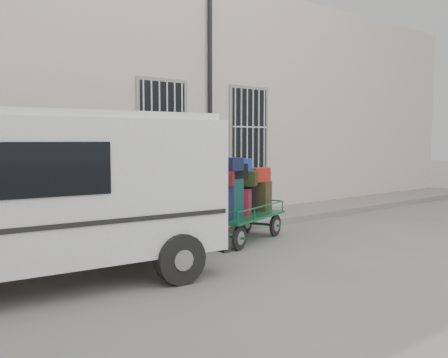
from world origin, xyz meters
name	(u,v)px	position (x,y,z in m)	size (l,w,h in m)	color
ground	(265,245)	(0.00, 0.00, 0.00)	(80.00, 80.00, 0.00)	slate
building	(124,104)	(0.00, 5.50, 3.00)	(24.00, 5.15, 6.00)	beige
sidewalk	(197,226)	(0.00, 2.20, 0.07)	(24.00, 1.70, 0.15)	slate
luggage_cart	(242,197)	(-0.10, 0.56, 0.89)	(2.40, 1.54, 1.69)	black
van	(47,187)	(-4.17, 0.08, 1.38)	(4.99, 2.61, 2.41)	silver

